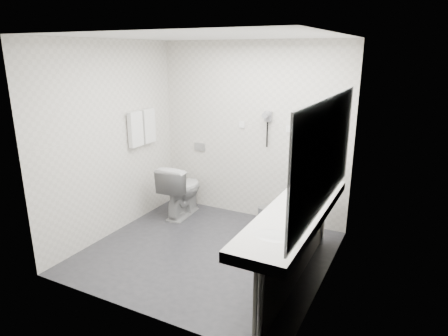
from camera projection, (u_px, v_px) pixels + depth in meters
The scene contains 31 objects.
floor at pixel (207, 252), 4.78m from camera, with size 2.80×2.80×0.00m, color #28282D.
ceiling at pixel (205, 36), 4.06m from camera, with size 2.80×2.80×0.00m, color silver.
wall_back at pixel (252, 132), 5.53m from camera, with size 2.80×2.80×0.00m, color silver.
wall_front at pixel (130, 187), 3.31m from camera, with size 2.80×2.80×0.00m, color silver.
wall_left at pixel (112, 140), 5.04m from camera, with size 2.60×2.60×0.00m, color silver.
wall_right at pixel (331, 169), 3.81m from camera, with size 2.60×2.60×0.00m, color silver.
vanity_counter at pixel (295, 214), 3.89m from camera, with size 0.55×2.20×0.10m, color silver.
vanity_panel at pixel (295, 253), 4.00m from camera, with size 0.03×2.15×0.75m, color gray.
vanity_post_near at pixel (260, 311), 3.10m from camera, with size 0.06×0.06×0.75m, color silver.
vanity_post_far at pixel (323, 217), 4.87m from camera, with size 0.06×0.06×0.75m, color silver.
mirror at pixel (326, 154), 3.59m from camera, with size 0.02×2.20×1.05m, color #B2BCC6.
basin_near at pixel (272, 237), 3.32m from camera, with size 0.40×0.31×0.05m, color white.
basin_far at pixel (313, 191), 4.43m from camera, with size 0.40×0.31×0.05m, color white.
faucet_near at pixel (295, 232), 3.21m from camera, with size 0.04×0.04×0.15m, color silver.
faucet_far at pixel (331, 186), 4.32m from camera, with size 0.04×0.04×0.15m, color silver.
soap_bottle_a at pixel (312, 204), 3.87m from camera, with size 0.05×0.05×0.11m, color white.
soap_bottle_c at pixel (300, 209), 3.71m from camera, with size 0.05×0.05×0.13m, color white.
glass_left at pixel (308, 200), 3.97m from camera, with size 0.06×0.06×0.10m, color silver.
glass_right at pixel (314, 195), 4.10m from camera, with size 0.06×0.06×0.12m, color silver.
toilet at pixel (182, 190), 5.77m from camera, with size 0.44×0.78×0.79m, color white.
flush_plate at pixel (200, 147), 5.98m from camera, with size 0.18×0.02×0.12m, color #B2B5BA.
pedal_bin at pixel (265, 217), 5.47m from camera, with size 0.19×0.19×0.26m, color #B2B5BA.
bin_lid at pixel (265, 208), 5.43m from camera, with size 0.19×0.19×0.01m, color #B2B5BA.
towel_rail at pixel (140, 112), 5.40m from camera, with size 0.02×0.02×0.62m, color silver.
towel_near at pixel (136, 129), 5.34m from camera, with size 0.07×0.24×0.48m, color white.
towel_far at pixel (148, 126), 5.57m from camera, with size 0.07×0.24×0.48m, color white.
dryer_cradle at pixel (268, 116), 5.32m from camera, with size 0.10×0.04×0.14m, color gray.
dryer_barrel at pixel (266, 115), 5.26m from camera, with size 0.08×0.08×0.14m, color gray.
dryer_cord at pixel (267, 135), 5.38m from camera, with size 0.02×0.02×0.35m, color black.
switch_plate_a at pixel (242, 125), 5.56m from camera, with size 0.09×0.02×0.09m, color white.
switch_plate_b at pixel (289, 129), 5.25m from camera, with size 0.09×0.02×0.09m, color white.
Camera 1 is at (2.14, -3.72, 2.35)m, focal length 31.44 mm.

